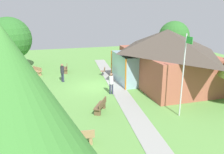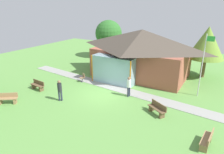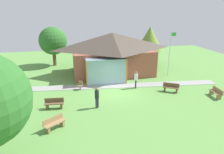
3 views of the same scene
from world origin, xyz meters
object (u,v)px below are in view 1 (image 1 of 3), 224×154
patio_chair_west (103,71)px  tree_far_east (12,121)px  bench_lawn_far_right (79,138)px  visitor_on_path (111,82)px  tree_lawn_corner (10,39)px  pavilion (164,56)px  visitor_strolling_lawn (62,71)px  tree_behind_pavilion_left (174,36)px  flagpole (184,72)px  bench_front_left (36,71)px  bench_mid_left (66,69)px  bench_mid_right (101,106)px

patio_chair_west → tree_far_east: size_ratio=0.14×
bench_lawn_far_right → visitor_on_path: 7.36m
tree_lawn_corner → patio_chair_west: bearing=61.4°
pavilion → visitor_strolling_lawn: pavilion is taller
visitor_on_path → tree_lawn_corner: tree_lawn_corner is taller
pavilion → tree_lawn_corner: tree_lawn_corner is taller
patio_chair_west → visitor_on_path: visitor_on_path is taller
bench_lawn_far_right → patio_chair_west: patio_chair_west is taller
tree_far_east → tree_behind_pavilion_left: 25.32m
pavilion → bench_lawn_far_right: bearing=-48.7°
visitor_strolling_lawn → visitor_on_path: 5.58m
patio_chair_west → visitor_strolling_lawn: bearing=129.1°
pavilion → bench_lawn_far_right: 11.94m
pavilion → visitor_strolling_lawn: (-3.04, -8.80, -1.53)m
flagpole → tree_far_east: 10.69m
bench_front_left → patio_chair_west: 6.98m
flagpole → tree_behind_pavilion_left: size_ratio=0.98×
bench_mid_left → bench_front_left: same height
bench_front_left → tree_far_east: tree_far_east is taller
flagpole → visitor_on_path: bearing=-148.4°
bench_front_left → tree_lawn_corner: size_ratio=0.25×
flagpole → tree_far_east: tree_far_east is taller
tree_lawn_corner → pavilion: bearing=56.4°
tree_behind_pavilion_left → flagpole: bearing=-29.0°
pavilion → bench_mid_right: 8.43m
flagpole → visitor_strolling_lawn: 11.59m
tree_far_east → tree_behind_pavilion_left: tree_far_east is taller
tree_lawn_corner → tree_behind_pavilion_left: size_ratio=1.11×
patio_chair_west → visitor_on_path: bearing=-163.0°
bench_front_left → bench_lawn_far_right: 14.18m
flagpole → tree_lawn_corner: size_ratio=0.88×
pavilion → tree_behind_pavilion_left: bearing=143.6°
visitor_strolling_lawn → patio_chair_west: bearing=-111.6°
bench_lawn_far_right → bench_mid_right: 3.93m
pavilion → bench_mid_left: (-6.40, -8.19, -2.15)m
tree_lawn_corner → visitor_strolling_lawn: bearing=39.3°
bench_mid_left → visitor_on_path: size_ratio=0.88×
patio_chair_west → visitor_on_path: size_ratio=0.49×
visitor_on_path → tree_far_east: (11.12, -5.62, 2.96)m
pavilion → visitor_strolling_lawn: size_ratio=5.91×
bench_front_left → visitor_on_path: bearing=-178.0°
tree_far_east → visitor_on_path: bearing=153.2°
visitor_on_path → tree_behind_pavilion_left: tree_behind_pavilion_left is taller
bench_mid_left → visitor_strolling_lawn: (3.36, -0.60, 0.62)m
visitor_on_path → tree_lawn_corner: 13.73m
bench_lawn_far_right → bench_front_left: bearing=104.7°
bench_lawn_far_right → bench_mid_right: bearing=65.7°
pavilion → bench_lawn_far_right: pavilion is taller
bench_lawn_far_right → tree_lawn_corner: tree_lawn_corner is taller
bench_mid_right → bench_lawn_far_right: bearing=-178.3°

